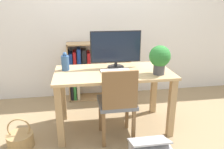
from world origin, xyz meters
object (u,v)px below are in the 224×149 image
Objects in this scene: vase at (65,62)px; keyboard at (115,71)px; chair at (117,102)px; bookshelf at (88,70)px; basket at (20,140)px; potted_plant at (160,58)px; monitor at (116,48)px.

keyboard is at bearing -13.25° from vase.
chair is 1.23m from bookshelf.
keyboard reaches higher than basket.
potted_plant is 1.40m from bookshelf.
basket is (-1.53, -0.06, -0.83)m from potted_plant.
potted_plant reaches higher than keyboard.
potted_plant is (0.42, -0.33, -0.05)m from monitor.
monitor is 1.46m from basket.
monitor is 0.66m from chair.
vase is 1.07m from potted_plant.
potted_plant is 0.37× the size of chair.
vase is at bearing 162.88° from potted_plant.
bookshelf is at bearing 70.13° from vase.
potted_plant reaches higher than chair.
vase is at bearing -178.22° from monitor.
vase is (-0.60, -0.02, -0.15)m from monitor.
chair is at bearing -78.09° from bookshelf.
monitor is 0.28m from keyboard.
chair reaches higher than basket.
basket is at bearing -177.85° from potted_plant.
basket is (-1.10, -0.39, -0.88)m from monitor.
bookshelf is at bearing 123.57° from potted_plant.
monitor reaches higher than chair.
potted_plant reaches higher than vase.
vase is at bearing 144.70° from chair.
monitor is 0.71× the size of chair.
basket is at bearing -143.55° from vase.
vase is (-0.56, 0.13, 0.09)m from keyboard.
monitor reaches higher than bookshelf.
potted_plant is 0.33× the size of bookshelf.
bookshelf reaches higher than keyboard.
vase is 0.91m from bookshelf.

